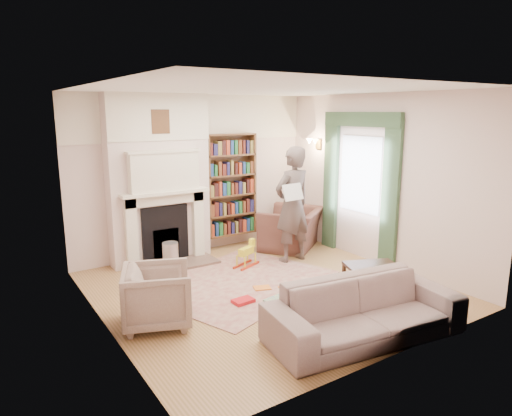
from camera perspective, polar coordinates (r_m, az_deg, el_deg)
floor at (r=6.69m, az=1.19°, el=-10.07°), size 4.50×4.50×0.00m
ceiling at (r=6.20m, az=1.30°, el=14.67°), size 4.50×4.50×0.00m
wall_back at (r=8.23m, az=-7.64°, el=4.14°), size 4.50×0.00×4.50m
wall_front at (r=4.65m, az=17.06°, el=-2.36°), size 4.50×0.00×4.50m
wall_left at (r=5.38m, az=-18.97°, el=-0.58°), size 0.00×4.50×4.50m
wall_right at (r=7.77m, az=15.11°, el=3.37°), size 0.00×4.50×4.50m
fireplace at (r=7.75m, az=-12.01°, el=3.40°), size 1.70×0.58×2.80m
bookcase at (r=8.44m, az=-3.23°, el=2.88°), size 1.00×0.24×1.85m
window at (r=8.02m, az=12.93°, el=4.10°), size 0.02×0.90×1.30m
curtain_left at (r=7.57m, az=16.45°, el=1.53°), size 0.07×0.32×2.40m
curtain_right at (r=8.53m, az=9.32°, el=3.00°), size 0.07×0.32×2.40m
pelmet at (r=7.92m, az=13.02°, el=10.75°), size 0.09×1.70×0.24m
wall_sconce at (r=8.64m, az=6.84°, el=7.86°), size 0.20×0.24×0.24m
rug at (r=6.92m, az=-2.13°, el=-9.23°), size 3.14×2.78×0.01m
armchair_reading at (r=8.52m, az=4.45°, el=-2.58°), size 1.51×1.48×0.74m
armchair_left at (r=5.64m, az=-12.19°, el=-10.69°), size 1.02×1.01×0.72m
sofa at (r=5.37m, az=13.44°, el=-12.34°), size 2.35×1.19×0.66m
man_reading at (r=7.66m, az=4.58°, el=0.41°), size 0.75×0.53×1.96m
newspaper at (r=7.36m, az=4.63°, el=2.00°), size 0.40×0.15×0.26m
coffee_table at (r=6.58m, az=14.16°, el=-8.71°), size 0.82×0.69×0.45m
paraffin_heater at (r=7.17m, az=-10.61°, el=-6.40°), size 0.30×0.30×0.55m
rocking_horse at (r=7.51m, az=-1.24°, el=-5.77°), size 0.54×0.38×0.44m
board_game at (r=6.23m, az=3.09°, el=-11.51°), size 0.39×0.39×0.03m
game_box_lid at (r=6.20m, az=-1.61°, el=-11.52°), size 0.29×0.21×0.05m
comic_annuals at (r=6.55m, az=3.98°, el=-10.38°), size 0.77×0.82×0.02m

